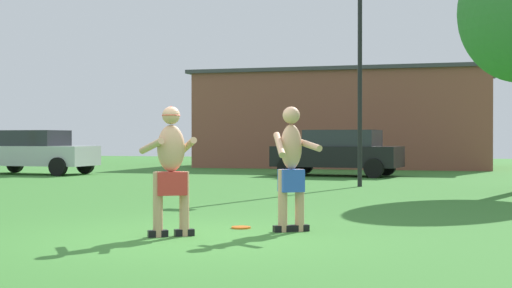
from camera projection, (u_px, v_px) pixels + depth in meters
The scene contains 8 objects.
ground_plane at pixel (190, 238), 9.80m from camera, with size 80.00×80.00×0.00m, color #38752D.
player_with_cap at pixel (171, 164), 9.92m from camera, with size 0.88×0.76×1.74m.
player_in_blue at pixel (291, 166), 10.42m from camera, with size 0.75×0.76×1.74m.
frisbee at pixel (241, 227), 10.82m from camera, with size 0.28×0.28×0.03m, color orange.
car_silver_near_post at pixel (34, 151), 26.98m from camera, with size 4.34×2.11×1.58m.
car_black_mid_lot at pixel (339, 152), 25.67m from camera, with size 4.48×2.42×1.58m.
lamp_post at pixel (360, 48), 20.04m from camera, with size 0.60×0.24×6.12m.
outbuilding_behind_lot at pixel (347, 119), 34.08m from camera, with size 13.09×6.74×4.28m.
Camera 1 is at (3.57, -9.16, 1.31)m, focal length 52.58 mm.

